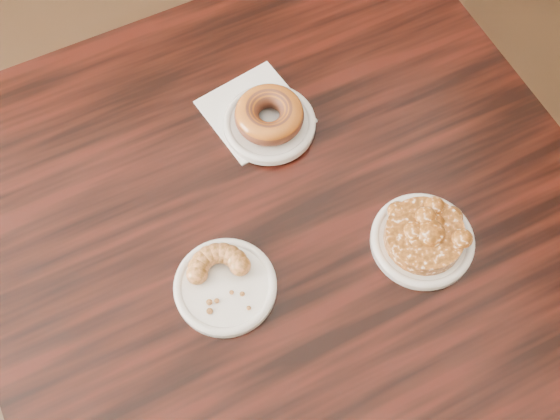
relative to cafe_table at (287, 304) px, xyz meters
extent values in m
plane|color=black|center=(-0.30, 0.12, -0.38)|extent=(5.00, 5.00, 0.00)
cube|color=black|center=(0.00, 0.00, 0.00)|extent=(1.12, 1.12, 0.75)
cube|color=white|center=(-0.01, 0.20, 0.38)|extent=(0.19, 0.19, 0.00)
cylinder|color=white|center=(0.01, 0.17, 0.38)|extent=(0.15, 0.15, 0.01)
cylinder|color=white|center=(-0.11, -0.08, 0.38)|extent=(0.14, 0.14, 0.01)
cylinder|color=silver|center=(0.18, -0.07, 0.38)|extent=(0.15, 0.15, 0.01)
torus|color=#944715|center=(0.01, 0.17, 0.41)|extent=(0.11, 0.11, 0.04)
camera|label=1|loc=(-0.11, -0.43, 1.31)|focal=45.00mm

